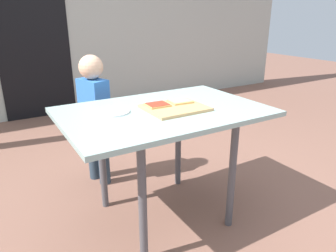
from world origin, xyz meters
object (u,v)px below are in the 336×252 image
(dining_table, at_px, (164,122))
(pizza_slice_far_left, at_px, (157,105))
(cutting_board, at_px, (175,108))
(child_left, at_px, (95,111))
(pizza_slice_far_right, at_px, (180,101))
(plate_white_left, at_px, (113,112))

(dining_table, distance_m, pizza_slice_far_left, 0.11)
(cutting_board, height_order, child_left, child_left)
(pizza_slice_far_right, distance_m, plate_white_left, 0.45)
(pizza_slice_far_left, bearing_deg, pizza_slice_far_right, -1.30)
(dining_table, xyz_separation_m, pizza_slice_far_right, (0.14, 0.03, 0.11))
(pizza_slice_far_left, bearing_deg, dining_table, -55.77)
(dining_table, height_order, cutting_board, cutting_board)
(pizza_slice_far_right, bearing_deg, child_left, 118.91)
(cutting_board, relative_size, pizza_slice_far_left, 2.54)
(dining_table, height_order, plate_white_left, plate_white_left)
(pizza_slice_far_right, bearing_deg, dining_table, -167.67)
(pizza_slice_far_left, relative_size, child_left, 0.14)
(cutting_board, distance_m, child_left, 0.80)
(dining_table, relative_size, plate_white_left, 6.23)
(cutting_board, bearing_deg, plate_white_left, 159.91)
(dining_table, relative_size, pizza_slice_far_right, 8.35)
(cutting_board, bearing_deg, pizza_slice_far_right, 37.99)
(dining_table, height_order, pizza_slice_far_left, pizza_slice_far_left)
(pizza_slice_far_left, distance_m, plate_white_left, 0.28)
(plate_white_left, bearing_deg, pizza_slice_far_left, -13.36)
(pizza_slice_far_right, height_order, plate_white_left, pizza_slice_far_right)
(pizza_slice_far_right, distance_m, child_left, 0.78)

